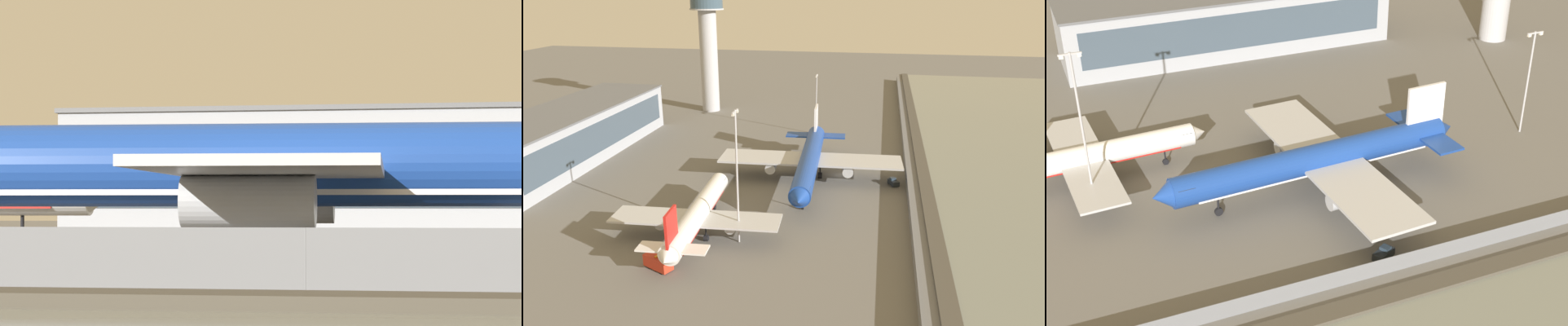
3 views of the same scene
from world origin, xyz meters
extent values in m
plane|color=#66635E|center=(0.00, 0.00, 0.00)|extent=(500.00, 500.00, 0.00)
cube|color=#474238|center=(0.00, -20.50, 0.25)|extent=(320.00, 3.00, 0.50)
cube|color=slate|center=(0.00, -16.00, 1.27)|extent=(280.00, 0.08, 2.53)
cylinder|color=slate|center=(0.00, -16.00, 1.27)|extent=(0.10, 0.10, 2.53)
cylinder|color=slate|center=(98.00, -16.00, 1.27)|extent=(0.10, 0.10, 2.53)
cylinder|color=#193D93|center=(-5.93, 6.97, 5.61)|extent=(45.81, 7.18, 4.58)
cone|color=#193D93|center=(-29.97, 5.59, 5.61)|extent=(3.22, 4.52, 4.35)
cone|color=#193D93|center=(18.10, 8.34, 5.61)|extent=(3.21, 4.29, 4.12)
cube|color=#232D3D|center=(-26.89, 5.77, 6.19)|extent=(2.74, 4.03, 1.37)
cube|color=silver|center=(-5.93, 6.97, 4.35)|extent=(38.93, 5.87, 0.82)
cube|color=#B7BABF|center=(-3.03, -3.83, 5.04)|extent=(11.27, 22.44, 0.46)
cube|color=#B7BABF|center=(-4.28, 18.03, 5.04)|extent=(11.27, 22.44, 0.46)
cylinder|color=#B7BABF|center=(-4.50, -2.16, 3.55)|extent=(6.52, 2.88, 2.52)
cylinder|color=#B7BABF|center=(-5.55, 16.20, 3.55)|extent=(6.52, 2.88, 2.52)
cube|color=silver|center=(14.11, 8.11, 10.19)|extent=(6.86, 0.94, 7.79)
cube|color=#193D93|center=(14.34, 4.11, 5.96)|extent=(5.01, 8.28, 0.37)
cube|color=#193D93|center=(13.88, 12.12, 5.96)|extent=(5.01, 8.28, 0.37)
cylinder|color=black|center=(-21.88, 6.06, 1.98)|extent=(0.32, 0.32, 2.68)
cylinder|color=black|center=(-21.88, 6.06, 0.64)|extent=(1.31, 0.58, 1.28)
cylinder|color=black|center=(-2.61, 4.75, 1.98)|extent=(0.37, 0.37, 2.68)
cylinder|color=black|center=(-2.61, 4.75, 0.64)|extent=(1.53, 1.11, 1.48)
cylinder|color=black|center=(-2.88, 9.55, 1.98)|extent=(0.37, 0.37, 2.68)
cylinder|color=black|center=(-2.88, 9.55, 0.64)|extent=(1.53, 1.11, 1.48)
cylinder|color=white|center=(-37.03, 23.56, 4.58)|extent=(33.01, 5.85, 3.74)
cone|color=white|center=(-19.62, 24.69, 4.58)|extent=(2.66, 3.70, 3.55)
cone|color=white|center=(-54.44, 22.44, 4.58)|extent=(2.64, 3.52, 3.37)
cube|color=#232D3D|center=(-21.96, 24.54, 5.05)|extent=(2.26, 3.31, 1.12)
cube|color=red|center=(-37.03, 23.56, 3.55)|extent=(28.05, 4.79, 0.67)
cube|color=#B7BABF|center=(-39.18, 31.32, 4.11)|extent=(8.23, 16.20, 0.37)
cube|color=#B7BABF|center=(-38.16, 15.59, 4.11)|extent=(8.23, 16.20, 0.37)
cylinder|color=#B7BABF|center=(-38.11, 30.13, 2.90)|extent=(4.72, 2.35, 2.06)
cylinder|color=#B7BABF|center=(-37.26, 16.91, 2.90)|extent=(4.72, 2.35, 2.06)
cube|color=red|center=(-51.45, 22.63, 8.32)|extent=(4.94, 0.77, 6.36)
cube|color=white|center=(-51.64, 25.51, 4.86)|extent=(3.65, 5.98, 0.30)
cube|color=white|center=(-51.26, 19.75, 4.86)|extent=(3.65, 5.98, 0.30)
cylinder|color=black|center=(-25.56, 24.30, 1.62)|extent=(0.26, 0.26, 2.19)
cylinder|color=black|center=(-25.56, 24.30, 0.52)|extent=(1.07, 0.48, 1.05)
cylinder|color=black|center=(-39.45, 25.37, 1.62)|extent=(0.30, 0.30, 2.19)
cylinder|color=black|center=(-39.45, 25.37, 0.52)|extent=(1.26, 0.92, 1.20)
cylinder|color=black|center=(-39.20, 21.46, 1.62)|extent=(0.30, 0.30, 2.19)
cylinder|color=black|center=(-39.20, 21.46, 0.52)|extent=(1.26, 0.92, 1.20)
cube|color=#1E2328|center=(-4.36, -13.00, 0.75)|extent=(3.58, 2.90, 1.11)
cube|color=#283847|center=(-4.01, -12.82, 1.55)|extent=(1.58, 1.65, 0.50)
cylinder|color=black|center=(-3.80, -11.94, 0.35)|extent=(0.72, 0.52, 0.70)
cylinder|color=black|center=(-3.17, -13.15, 0.35)|extent=(0.72, 0.52, 0.70)
cylinder|color=black|center=(-5.56, -12.85, 0.35)|extent=(0.72, 0.52, 0.70)
cylinder|color=black|center=(-4.93, -14.06, 0.35)|extent=(0.72, 0.52, 0.70)
cube|color=red|center=(-50.20, 26.00, 1.27)|extent=(4.11, 5.60, 2.07)
cube|color=#283847|center=(-49.43, 27.65, 1.66)|extent=(2.29, 1.88, 0.83)
cube|color=orange|center=(-50.20, 26.00, 2.40)|extent=(1.16, 0.90, 0.16)
cylinder|color=black|center=(-50.36, 27.85, 0.42)|extent=(0.56, 0.85, 0.84)
cylinder|color=black|center=(-48.68, 27.06, 0.42)|extent=(0.56, 0.85, 0.84)
cylinder|color=black|center=(-51.73, 24.94, 0.42)|extent=(0.56, 0.85, 0.84)
cylinder|color=black|center=(-50.04, 24.15, 0.42)|extent=(0.56, 0.85, 0.84)
cylinder|color=#ADADB2|center=(61.44, 54.33, 18.37)|extent=(6.43, 6.43, 36.74)
cylinder|color=#ADADB2|center=(61.44, 54.33, 36.99)|extent=(12.23, 12.23, 0.50)
cylinder|color=#384C5B|center=(61.44, 54.33, 39.81)|extent=(11.61, 11.61, 5.15)
cube|color=#9EA3AD|center=(0.68, 73.65, 6.59)|extent=(73.85, 20.51, 13.19)
cube|color=#3D4C5B|center=(0.68, 63.31, 7.25)|extent=(67.94, 0.16, 7.91)
cube|color=#5B5E63|center=(0.68, 73.65, 13.44)|extent=(74.45, 21.11, 0.50)
cylinder|color=#A8A8AD|center=(-38.49, 15.32, 12.49)|extent=(0.36, 0.36, 24.98)
cube|color=#A8A8AD|center=(-38.49, 15.32, 24.73)|extent=(3.20, 0.24, 0.24)
cube|color=silver|center=(-39.69, 15.32, 24.43)|extent=(0.60, 0.40, 0.44)
cube|color=silver|center=(-37.29, 15.32, 24.43)|extent=(0.60, 0.40, 0.44)
cylinder|color=#A8A8AD|center=(36.63, 11.05, 9.51)|extent=(0.36, 0.36, 19.02)
cube|color=#A8A8AD|center=(36.63, 11.05, 18.77)|extent=(3.20, 0.24, 0.24)
cube|color=silver|center=(35.43, 11.05, 18.47)|extent=(0.60, 0.40, 0.44)
cube|color=silver|center=(37.83, 11.05, 18.47)|extent=(0.60, 0.40, 0.44)
camera|label=1|loc=(5.64, -59.88, 3.21)|focal=85.00mm
camera|label=2|loc=(-119.36, -8.74, 44.74)|focal=35.00mm
camera|label=3|loc=(-45.07, -82.22, 60.19)|focal=50.00mm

